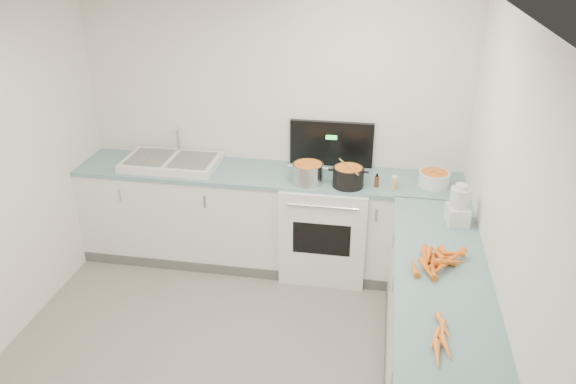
% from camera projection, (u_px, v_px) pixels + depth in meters
% --- Properties ---
extents(ceiling, '(3.50, 4.00, 0.00)m').
position_uv_depth(ceiling, '(193.00, 23.00, 2.87)').
color(ceiling, white).
rests_on(ceiling, ground).
extents(wall_back, '(3.50, 0.00, 2.50)m').
position_uv_depth(wall_back, '(273.00, 129.00, 5.19)').
color(wall_back, white).
rests_on(wall_back, ground).
extents(wall_right, '(0.00, 4.00, 2.50)m').
position_uv_depth(wall_right, '(509.00, 262.00, 3.14)').
color(wall_right, white).
rests_on(wall_right, ground).
extents(counter_back, '(3.50, 0.62, 0.94)m').
position_uv_depth(counter_back, '(268.00, 218.00, 5.26)').
color(counter_back, white).
rests_on(counter_back, ground).
extents(counter_right, '(0.62, 2.20, 0.94)m').
position_uv_depth(counter_right, '(435.00, 332.00, 3.79)').
color(counter_right, white).
rests_on(counter_right, ground).
extents(stove, '(0.76, 0.65, 1.36)m').
position_uv_depth(stove, '(326.00, 224.00, 5.16)').
color(stove, white).
rests_on(stove, ground).
extents(sink, '(0.86, 0.52, 0.31)m').
position_uv_depth(sink, '(171.00, 162.00, 5.18)').
color(sink, white).
rests_on(sink, counter_back).
extents(steel_pot, '(0.34, 0.34, 0.20)m').
position_uv_depth(steel_pot, '(308.00, 174.00, 4.82)').
color(steel_pot, silver).
rests_on(steel_pot, stove).
extents(black_pot, '(0.32, 0.32, 0.19)m').
position_uv_depth(black_pot, '(348.00, 178.00, 4.76)').
color(black_pot, black).
rests_on(black_pot, stove).
extents(wooden_spoon, '(0.20, 0.32, 0.02)m').
position_uv_depth(wooden_spoon, '(349.00, 167.00, 4.72)').
color(wooden_spoon, '#AD7A47').
rests_on(wooden_spoon, black_pot).
extents(mixing_bowl, '(0.34, 0.34, 0.12)m').
position_uv_depth(mixing_bowl, '(434.00, 179.00, 4.78)').
color(mixing_bowl, white).
rests_on(mixing_bowl, counter_back).
extents(extract_bottle, '(0.04, 0.04, 0.10)m').
position_uv_depth(extract_bottle, '(377.00, 182.00, 4.75)').
color(extract_bottle, '#593319').
rests_on(extract_bottle, counter_back).
extents(spice_jar, '(0.06, 0.06, 0.10)m').
position_uv_depth(spice_jar, '(394.00, 183.00, 4.73)').
color(spice_jar, '#E5B266').
rests_on(spice_jar, counter_back).
extents(food_processor, '(0.18, 0.21, 0.32)m').
position_uv_depth(food_processor, '(459.00, 207.00, 4.14)').
color(food_processor, white).
rests_on(food_processor, counter_right).
extents(carrot_pile, '(0.39, 0.44, 0.09)m').
position_uv_depth(carrot_pile, '(437.00, 261.00, 3.66)').
color(carrot_pile, orange).
rests_on(carrot_pile, counter_right).
extents(peeled_carrots, '(0.14, 0.44, 0.04)m').
position_uv_depth(peeled_carrots, '(441.00, 339.00, 2.99)').
color(peeled_carrots, orange).
rests_on(peeled_carrots, counter_right).
extents(peelings, '(0.19, 0.24, 0.01)m').
position_uv_depth(peelings, '(151.00, 158.00, 5.16)').
color(peelings, tan).
rests_on(peelings, sink).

